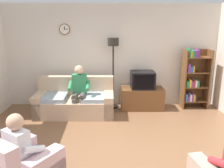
{
  "coord_description": "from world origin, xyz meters",
  "views": [
    {
      "loc": [
        -0.13,
        -3.58,
        2.26
      ],
      "look_at": [
        -0.03,
        1.0,
        1.01
      ],
      "focal_mm": 37.35,
      "sensor_mm": 36.0,
      "label": 1
    }
  ],
  "objects_px": {
    "person_on_couch": "(79,88)",
    "person_in_left_armchair": "(24,147)",
    "tv_stand": "(142,98)",
    "floor_lamp": "(113,54)",
    "couch": "(75,102)",
    "tv": "(143,80)",
    "bookshelf": "(193,78)"
  },
  "relations": [
    {
      "from": "person_on_couch",
      "to": "person_in_left_armchair",
      "type": "bearing_deg",
      "value": -100.41
    },
    {
      "from": "person_in_left_armchair",
      "to": "tv_stand",
      "type": "bearing_deg",
      "value": 55.6
    },
    {
      "from": "floor_lamp",
      "to": "couch",
      "type": "bearing_deg",
      "value": -154.17
    },
    {
      "from": "tv",
      "to": "person_in_left_armchair",
      "type": "relative_size",
      "value": 0.54
    },
    {
      "from": "person_on_couch",
      "to": "tv",
      "type": "bearing_deg",
      "value": 15.83
    },
    {
      "from": "couch",
      "to": "tv",
      "type": "xyz_separation_m",
      "value": [
        1.71,
        0.34,
        0.47
      ]
    },
    {
      "from": "couch",
      "to": "floor_lamp",
      "type": "distance_m",
      "value": 1.56
    },
    {
      "from": "tv_stand",
      "to": "tv",
      "type": "height_order",
      "value": "tv"
    },
    {
      "from": "person_in_left_armchair",
      "to": "floor_lamp",
      "type": "bearing_deg",
      "value": 67.32
    },
    {
      "from": "couch",
      "to": "person_on_couch",
      "type": "height_order",
      "value": "person_on_couch"
    },
    {
      "from": "floor_lamp",
      "to": "person_on_couch",
      "type": "relative_size",
      "value": 1.49
    },
    {
      "from": "tv",
      "to": "bookshelf",
      "type": "xyz_separation_m",
      "value": [
        1.36,
        0.09,
        0.01
      ]
    },
    {
      "from": "floor_lamp",
      "to": "person_in_left_armchair",
      "type": "relative_size",
      "value": 1.65
    },
    {
      "from": "couch",
      "to": "person_in_left_armchair",
      "type": "bearing_deg",
      "value": -97.28
    },
    {
      "from": "bookshelf",
      "to": "floor_lamp",
      "type": "distance_m",
      "value": 2.22
    },
    {
      "from": "bookshelf",
      "to": "person_on_couch",
      "type": "relative_size",
      "value": 1.28
    },
    {
      "from": "floor_lamp",
      "to": "person_in_left_armchair",
      "type": "distance_m",
      "value": 3.46
    },
    {
      "from": "tv",
      "to": "bookshelf",
      "type": "relative_size",
      "value": 0.38
    },
    {
      "from": "tv_stand",
      "to": "tv",
      "type": "relative_size",
      "value": 1.83
    },
    {
      "from": "floor_lamp",
      "to": "person_on_couch",
      "type": "distance_m",
      "value": 1.26
    },
    {
      "from": "couch",
      "to": "tv_stand",
      "type": "relative_size",
      "value": 1.74
    },
    {
      "from": "couch",
      "to": "tv",
      "type": "distance_m",
      "value": 1.81
    },
    {
      "from": "couch",
      "to": "floor_lamp",
      "type": "bearing_deg",
      "value": 25.83
    },
    {
      "from": "couch",
      "to": "person_on_couch",
      "type": "xyz_separation_m",
      "value": [
        0.13,
        -0.11,
        0.39
      ]
    },
    {
      "from": "tv_stand",
      "to": "bookshelf",
      "type": "relative_size",
      "value": 0.7
    },
    {
      "from": "tv_stand",
      "to": "person_in_left_armchair",
      "type": "bearing_deg",
      "value": -124.4
    },
    {
      "from": "tv",
      "to": "person_in_left_armchair",
      "type": "distance_m",
      "value": 3.61
    },
    {
      "from": "tv",
      "to": "couch",
      "type": "bearing_deg",
      "value": -168.78
    },
    {
      "from": "tv_stand",
      "to": "bookshelf",
      "type": "distance_m",
      "value": 1.45
    },
    {
      "from": "tv",
      "to": "floor_lamp",
      "type": "bearing_deg",
      "value": 170.74
    },
    {
      "from": "couch",
      "to": "tv",
      "type": "relative_size",
      "value": 3.19
    },
    {
      "from": "tv_stand",
      "to": "bookshelf",
      "type": "bearing_deg",
      "value": 2.9
    }
  ]
}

